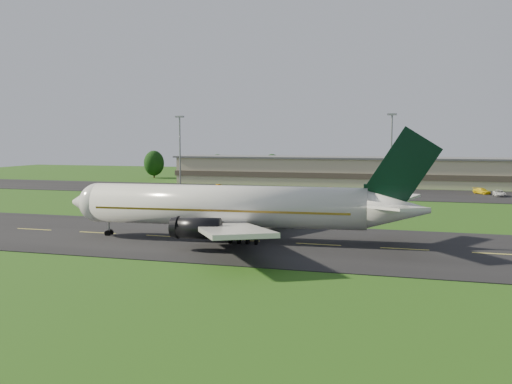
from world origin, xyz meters
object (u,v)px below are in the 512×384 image
(terminal, at_px, (399,173))
(light_mast_centre, at_px, (391,143))
(service_vehicle_b, at_px, (332,189))
(service_vehicle_d, at_px, (482,191))
(service_vehicle_c, at_px, (499,193))
(airliner, at_px, (232,207))
(service_vehicle_a, at_px, (218,186))
(light_mast_west, at_px, (180,142))

(terminal, distance_m, light_mast_centre, 18.45)
(service_vehicle_b, relative_size, service_vehicle_d, 0.71)
(service_vehicle_b, relative_size, service_vehicle_c, 0.66)
(light_mast_centre, xyz_separation_m, service_vehicle_d, (22.35, -2.12, -11.91))
(airliner, distance_m, service_vehicle_b, 73.22)
(light_mast_centre, bearing_deg, airliner, -101.98)
(terminal, height_order, service_vehicle_c, terminal)
(terminal, height_order, service_vehicle_b, terminal)
(airliner, height_order, light_mast_centre, light_mast_centre)
(airliner, height_order, service_vehicle_a, airliner)
(service_vehicle_a, height_order, service_vehicle_d, service_vehicle_d)
(airliner, xyz_separation_m, service_vehicle_d, (39.31, 77.82, -3.83))
(light_mast_west, relative_size, service_vehicle_c, 3.78)
(service_vehicle_d, bearing_deg, light_mast_centre, 138.61)
(light_mast_west, bearing_deg, service_vehicle_d, -1.47)
(light_mast_west, distance_m, service_vehicle_b, 47.74)
(airliner, relative_size, service_vehicle_a, 14.62)
(light_mast_west, height_order, service_vehicle_c, light_mast_west)
(airliner, bearing_deg, light_mast_centre, 73.62)
(service_vehicle_b, height_order, service_vehicle_d, service_vehicle_d)
(light_mast_centre, bearing_deg, terminal, 85.05)
(light_mast_centre, xyz_separation_m, service_vehicle_c, (25.77, -7.04, -11.89))
(airliner, relative_size, service_vehicle_b, 14.33)
(terminal, height_order, light_mast_centre, light_mast_centre)
(airliner, distance_m, light_mast_west, 91.14)
(service_vehicle_b, distance_m, service_vehicle_c, 40.09)
(service_vehicle_a, bearing_deg, service_vehicle_d, 11.32)
(light_mast_west, bearing_deg, terminal, 14.76)
(airliner, relative_size, light_mast_west, 2.52)
(terminal, relative_size, service_vehicle_a, 41.34)
(terminal, height_order, service_vehicle_d, terminal)
(service_vehicle_a, distance_m, service_vehicle_d, 68.90)
(service_vehicle_c, bearing_deg, service_vehicle_a, 178.13)
(terminal, height_order, light_mast_west, light_mast_west)
(airliner, xyz_separation_m, service_vehicle_c, (42.74, 72.89, -3.81))
(service_vehicle_b, bearing_deg, service_vehicle_a, 82.07)
(service_vehicle_c, bearing_deg, airliner, -120.73)
(service_vehicle_a, xyz_separation_m, service_vehicle_b, (32.18, -1.75, -0.01))
(service_vehicle_b, bearing_deg, light_mast_centre, -69.19)
(airliner, xyz_separation_m, terminal, (18.37, 96.12, -0.67))
(airliner, height_order, terminal, airliner)
(light_mast_west, distance_m, service_vehicle_d, 83.23)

